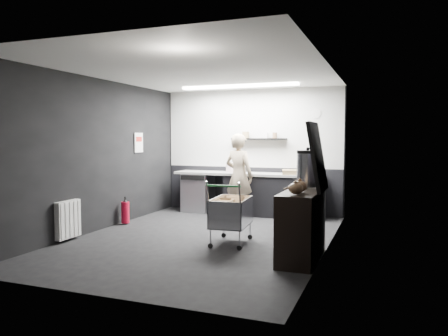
% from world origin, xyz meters
% --- Properties ---
extents(floor, '(5.50, 5.50, 0.00)m').
position_xyz_m(floor, '(0.00, 0.00, 0.00)').
color(floor, black).
rests_on(floor, ground).
extents(ceiling, '(5.50, 5.50, 0.00)m').
position_xyz_m(ceiling, '(0.00, 0.00, 2.70)').
color(ceiling, white).
rests_on(ceiling, wall_back).
extents(wall_back, '(5.50, 0.00, 5.50)m').
position_xyz_m(wall_back, '(0.00, 2.75, 1.35)').
color(wall_back, black).
rests_on(wall_back, floor).
extents(wall_front, '(5.50, 0.00, 5.50)m').
position_xyz_m(wall_front, '(0.00, -2.75, 1.35)').
color(wall_front, black).
rests_on(wall_front, floor).
extents(wall_left, '(0.00, 5.50, 5.50)m').
position_xyz_m(wall_left, '(-2.00, 0.00, 1.35)').
color(wall_left, black).
rests_on(wall_left, floor).
extents(wall_right, '(0.00, 5.50, 5.50)m').
position_xyz_m(wall_right, '(2.00, 0.00, 1.35)').
color(wall_right, black).
rests_on(wall_right, floor).
extents(kitchen_wall_panel, '(3.95, 0.02, 1.70)m').
position_xyz_m(kitchen_wall_panel, '(0.00, 2.73, 1.85)').
color(kitchen_wall_panel, silver).
rests_on(kitchen_wall_panel, wall_back).
extents(dado_panel, '(3.95, 0.02, 1.00)m').
position_xyz_m(dado_panel, '(0.00, 2.73, 0.50)').
color(dado_panel, black).
rests_on(dado_panel, wall_back).
extents(floating_shelf, '(1.20, 0.22, 0.04)m').
position_xyz_m(floating_shelf, '(0.20, 2.62, 1.62)').
color(floating_shelf, black).
rests_on(floating_shelf, wall_back).
extents(wall_clock, '(0.20, 0.03, 0.20)m').
position_xyz_m(wall_clock, '(1.40, 2.72, 2.15)').
color(wall_clock, silver).
rests_on(wall_clock, wall_back).
extents(poster, '(0.02, 0.30, 0.40)m').
position_xyz_m(poster, '(-1.98, 1.30, 1.55)').
color(poster, white).
rests_on(poster, wall_left).
extents(poster_red_band, '(0.02, 0.22, 0.10)m').
position_xyz_m(poster_red_band, '(-1.98, 1.30, 1.62)').
color(poster_red_band, red).
rests_on(poster_red_band, poster).
extents(radiator, '(0.10, 0.50, 0.60)m').
position_xyz_m(radiator, '(-1.94, -0.90, 0.35)').
color(radiator, silver).
rests_on(radiator, wall_left).
extents(ceiling_strip, '(2.40, 0.20, 0.04)m').
position_xyz_m(ceiling_strip, '(0.00, 1.85, 2.67)').
color(ceiling_strip, white).
rests_on(ceiling_strip, ceiling).
extents(prep_counter, '(3.20, 0.61, 0.90)m').
position_xyz_m(prep_counter, '(0.14, 2.42, 0.46)').
color(prep_counter, black).
rests_on(prep_counter, floor).
extents(person, '(0.72, 0.57, 1.73)m').
position_xyz_m(person, '(-0.03, 1.97, 0.87)').
color(person, beige).
rests_on(person, floor).
extents(shopping_cart, '(0.60, 0.92, 0.97)m').
position_xyz_m(shopping_cart, '(0.55, -0.14, 0.46)').
color(shopping_cart, silver).
rests_on(shopping_cart, floor).
extents(sideboard, '(0.53, 1.25, 1.87)m').
position_xyz_m(sideboard, '(1.76, -0.59, 0.59)').
color(sideboard, black).
rests_on(sideboard, floor).
extents(fire_extinguisher, '(0.15, 0.15, 0.50)m').
position_xyz_m(fire_extinguisher, '(-1.85, 0.58, 0.24)').
color(fire_extinguisher, '#B60C26').
rests_on(fire_extinguisher, floor).
extents(cardboard_box, '(0.52, 0.44, 0.09)m').
position_xyz_m(cardboard_box, '(1.02, 2.37, 0.95)').
color(cardboard_box, '#90774D').
rests_on(cardboard_box, prep_counter).
extents(pink_tub, '(0.20, 0.20, 0.20)m').
position_xyz_m(pink_tub, '(-0.37, 2.42, 1.00)').
color(pink_tub, white).
rests_on(pink_tub, prep_counter).
extents(white_container, '(0.23, 0.20, 0.17)m').
position_xyz_m(white_container, '(-0.17, 2.37, 0.98)').
color(white_container, silver).
rests_on(white_container, prep_counter).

